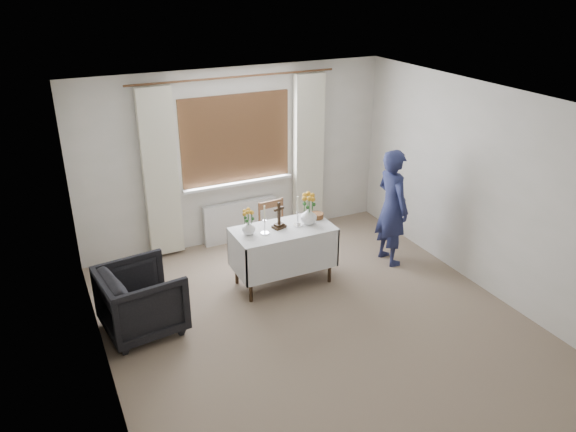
% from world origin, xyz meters
% --- Properties ---
extents(ground, '(5.00, 5.00, 0.00)m').
position_xyz_m(ground, '(0.00, 0.00, 0.00)').
color(ground, '#826B5A').
rests_on(ground, ground).
extents(altar_table, '(1.24, 0.64, 0.76)m').
position_xyz_m(altar_table, '(0.04, 1.02, 0.38)').
color(altar_table, white).
rests_on(altar_table, ground).
extents(wooden_chair, '(0.43, 0.43, 0.87)m').
position_xyz_m(wooden_chair, '(0.18, 1.50, 0.44)').
color(wooden_chair, brown).
rests_on(wooden_chair, ground).
extents(armchair, '(0.93, 0.91, 0.76)m').
position_xyz_m(armchair, '(-1.78, 0.76, 0.38)').
color(armchair, black).
rests_on(armchair, ground).
extents(person, '(0.38, 0.58, 1.59)m').
position_xyz_m(person, '(1.59, 0.93, 0.79)').
color(person, navy).
rests_on(person, ground).
extents(radiator, '(1.10, 0.10, 0.60)m').
position_xyz_m(radiator, '(0.00, 2.42, 0.30)').
color(radiator, silver).
rests_on(radiator, ground).
extents(wooden_cross, '(0.18, 0.15, 0.34)m').
position_xyz_m(wooden_cross, '(0.00, 1.06, 0.93)').
color(wooden_cross, black).
rests_on(wooden_cross, altar_table).
extents(candlestick_left, '(0.12, 0.12, 0.36)m').
position_xyz_m(candlestick_left, '(-0.22, 0.98, 0.94)').
color(candlestick_left, white).
rests_on(candlestick_left, altar_table).
extents(candlestick_right, '(0.13, 0.13, 0.39)m').
position_xyz_m(candlestick_right, '(0.24, 1.02, 0.96)').
color(candlestick_right, white).
rests_on(candlestick_right, altar_table).
extents(flower_vase_left, '(0.19, 0.19, 0.17)m').
position_xyz_m(flower_vase_left, '(-0.40, 1.05, 0.85)').
color(flower_vase_left, white).
rests_on(flower_vase_left, altar_table).
extents(flower_vase_right, '(0.23, 0.23, 0.22)m').
position_xyz_m(flower_vase_right, '(0.39, 1.02, 0.87)').
color(flower_vase_right, white).
rests_on(flower_vase_right, altar_table).
extents(wicker_basket, '(0.20, 0.20, 0.07)m').
position_xyz_m(wicker_basket, '(0.56, 1.12, 0.79)').
color(wicker_basket, brown).
rests_on(wicker_basket, altar_table).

